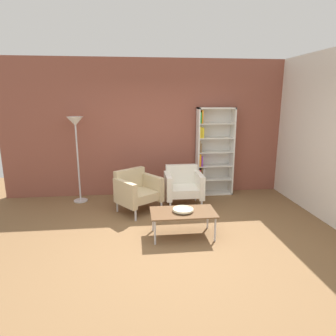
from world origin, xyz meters
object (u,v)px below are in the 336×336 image
object	(u,v)px
floor_lamp_torchiere	(76,132)
coffee_table_low	(183,214)
bookshelf_tall	(212,153)
decorative_bowl	(183,210)
armchair_by_bookshelf	(183,185)
armchair_spare_guest	(137,190)

from	to	relation	value
floor_lamp_torchiere	coffee_table_low	bearing A→B (deg)	-44.16
bookshelf_tall	decorative_bowl	xyz separation A→B (m)	(-0.96, -2.02, -0.49)
decorative_bowl	floor_lamp_torchiere	bearing A→B (deg)	135.84
coffee_table_low	armchair_by_bookshelf	size ratio (longest dim) A/B	1.28
armchair_by_bookshelf	coffee_table_low	bearing A→B (deg)	-99.51
bookshelf_tall	armchair_spare_guest	bearing A→B (deg)	-151.51
coffee_table_low	armchair_spare_guest	bearing A→B (deg)	121.74
decorative_bowl	floor_lamp_torchiere	xyz separation A→B (m)	(-1.86, 1.81, 1.01)
decorative_bowl	floor_lamp_torchiere	world-z (taller)	floor_lamp_torchiere
armchair_spare_guest	bookshelf_tall	bearing A→B (deg)	-7.32
coffee_table_low	armchair_by_bookshelf	distance (m)	1.36
bookshelf_tall	coffee_table_low	bearing A→B (deg)	-115.35
decorative_bowl	floor_lamp_torchiere	distance (m)	2.79
floor_lamp_torchiere	armchair_by_bookshelf	bearing A→B (deg)	-12.60
coffee_table_low	decorative_bowl	xyz separation A→B (m)	(0.00, 0.00, 0.07)
bookshelf_tall	armchair_spare_guest	size ratio (longest dim) A/B	2.01
bookshelf_tall	decorative_bowl	size ratio (longest dim) A/B	5.94
bookshelf_tall	armchair_by_bookshelf	size ratio (longest dim) A/B	2.44
bookshelf_tall	floor_lamp_torchiere	distance (m)	2.87
armchair_spare_guest	armchair_by_bookshelf	xyz separation A→B (m)	(0.91, 0.22, 0.00)
decorative_bowl	armchair_by_bookshelf	distance (m)	1.36
coffee_table_low	floor_lamp_torchiere	bearing A→B (deg)	135.84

